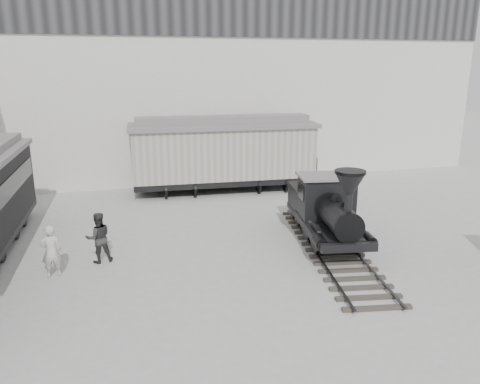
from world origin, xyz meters
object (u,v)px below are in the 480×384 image
object	(u,v)px
locomotive	(328,213)
boxcar	(223,152)
visitor_a	(51,251)
visitor_b	(99,238)

from	to	relation	value
locomotive	boxcar	world-z (taller)	boxcar
visitor_a	visitor_b	xyz separation A→B (m)	(1.44, 0.80, 0.02)
locomotive	boxcar	size ratio (longest dim) A/B	0.94
boxcar	visitor_b	distance (m)	10.35
locomotive	boxcar	xyz separation A→B (m)	(-1.91, 8.60, 0.90)
locomotive	visitor_a	distance (m)	9.73
visitor_b	boxcar	bearing A→B (deg)	-138.46
visitor_a	locomotive	bearing A→B (deg)	172.18
boxcar	visitor_a	xyz separation A→B (m)	(-7.81, -8.86, -1.23)
boxcar	visitor_b	size ratio (longest dim) A/B	5.62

